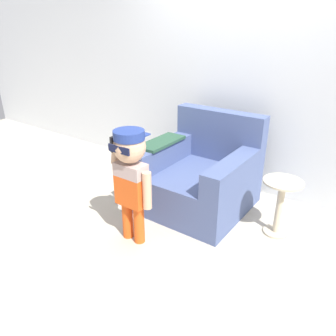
{
  "coord_description": "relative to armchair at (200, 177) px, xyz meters",
  "views": [
    {
      "loc": [
        1.51,
        -2.65,
        1.79
      ],
      "look_at": [
        -0.09,
        -0.42,
        0.57
      ],
      "focal_mm": 35.0,
      "sensor_mm": 36.0,
      "label": 1
    }
  ],
  "objects": [
    {
      "name": "person_child",
      "position": [
        -0.16,
        -0.89,
        0.36
      ],
      "size": [
        0.42,
        0.31,
        1.02
      ],
      "color": "#E05119",
      "rests_on": "ground_plane"
    },
    {
      "name": "side_table",
      "position": [
        0.85,
        -0.05,
        0.0
      ],
      "size": [
        0.35,
        0.35,
        0.54
      ],
      "color": "beige",
      "rests_on": "ground_plane"
    },
    {
      "name": "wall_back",
      "position": [
        0.01,
        0.68,
        0.98
      ],
      "size": [
        10.0,
        0.05,
        2.6
      ],
      "color": "silver",
      "rests_on": "ground_plane"
    },
    {
      "name": "ground_plane",
      "position": [
        0.01,
        -0.05,
        -0.32
      ],
      "size": [
        10.0,
        10.0,
        0.0
      ],
      "primitive_type": "plane",
      "color": "#BCB29E"
    },
    {
      "name": "armchair",
      "position": [
        0.0,
        0.0,
        0.0
      ],
      "size": [
        1.02,
        1.03,
        0.95
      ],
      "color": "#475684",
      "rests_on": "ground_plane"
    }
  ]
}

